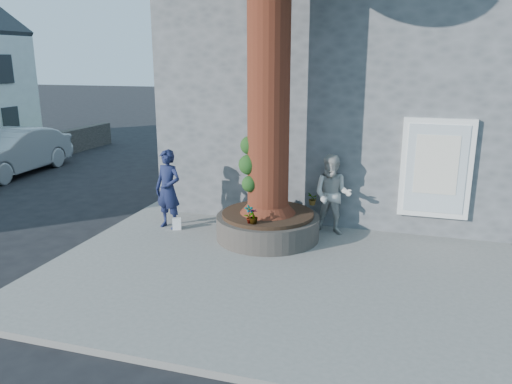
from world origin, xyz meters
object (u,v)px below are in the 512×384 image
(man, at_px, (168,189))
(woman, at_px, (332,195))
(planter, at_px, (268,225))
(car_silver, at_px, (11,152))

(man, xyz_separation_m, woman, (3.76, 0.69, -0.02))
(planter, distance_m, man, 2.53)
(woman, distance_m, car_silver, 12.36)
(planter, relative_size, man, 1.23)
(man, relative_size, woman, 1.02)
(planter, relative_size, woman, 1.25)
(woman, relative_size, car_silver, 0.37)
(man, bearing_deg, planter, 11.46)
(planter, height_order, woman, woman)
(man, relative_size, car_silver, 0.38)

